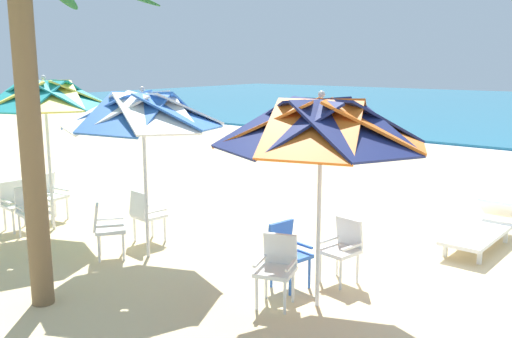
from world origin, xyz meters
TOP-DOWN VIEW (x-y plane):
  - ground_plane at (0.00, 0.00)m, footprint 80.00×80.00m
  - beach_umbrella_0 at (-0.53, -2.62)m, footprint 2.53×2.53m
  - plastic_chair_0 at (-1.17, -2.36)m, footprint 0.54×0.52m
  - plastic_chair_1 at (-0.95, -2.88)m, footprint 0.56×0.58m
  - plastic_chair_2 at (-0.67, -1.76)m, footprint 0.51×0.54m
  - beach_umbrella_1 at (-3.48, -2.72)m, footprint 2.37×2.37m
  - plastic_chair_3 at (-4.02, -2.29)m, footprint 0.49×0.51m
  - plastic_chair_4 at (-3.94, -3.14)m, footprint 0.63×0.63m
  - beach_umbrella_2 at (-5.89, -2.80)m, footprint 2.29×2.29m
  - plastic_chair_5 at (-6.38, -3.20)m, footprint 0.50×0.48m
  - plastic_chair_6 at (-6.48, -2.47)m, footprint 0.51×0.48m
  - plastic_chair_7 at (-5.75, -3.28)m, footprint 0.54×0.51m
  - sun_lounger_1 at (0.38, 0.90)m, footprint 0.70×2.16m
  - palm_tree_0 at (-3.25, -4.60)m, footprint 2.98×2.89m

SIDE VIEW (x-z plane):
  - ground_plane at x=0.00m, z-range 0.00..0.00m
  - sun_lounger_1 at x=0.38m, z-range -0.03..0.59m
  - plastic_chair_0 at x=-1.17m, z-range 0.06..0.93m
  - plastic_chair_1 at x=-0.95m, z-range 0.06..0.93m
  - plastic_chair_2 at x=-0.67m, z-range 0.06..0.93m
  - plastic_chair_3 at x=-4.02m, z-range 0.06..0.93m
  - plastic_chair_4 at x=-3.94m, z-range 0.06..0.93m
  - plastic_chair_5 at x=-6.38m, z-range 0.06..0.93m
  - plastic_chair_6 at x=-6.48m, z-range 0.06..0.93m
  - plastic_chair_7 at x=-5.75m, z-range 0.06..0.93m
  - beach_umbrella_1 at x=-3.48m, z-range 0.92..3.50m
  - beach_umbrella_0 at x=-0.53m, z-range 0.92..3.52m
  - beach_umbrella_2 at x=-5.89m, z-range 1.00..3.69m
  - palm_tree_0 at x=-3.25m, z-range 0.65..4.80m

